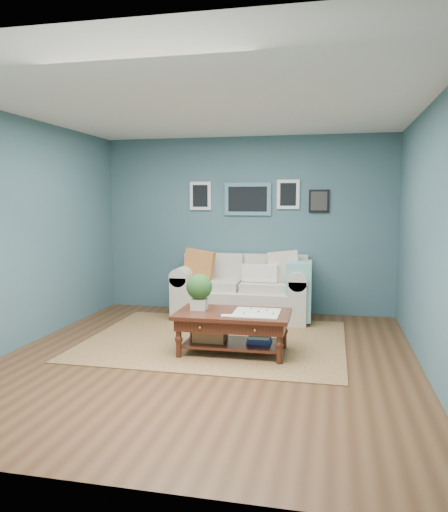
# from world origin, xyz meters

# --- Properties ---
(room_shell) EXTENTS (5.00, 5.02, 2.70)m
(room_shell) POSITION_xyz_m (0.00, 0.06, 1.36)
(room_shell) COLOR brown
(room_shell) RESTS_ON ground
(area_rug) EXTENTS (3.13, 2.50, 0.01)m
(area_rug) POSITION_xyz_m (-0.07, 0.73, 0.01)
(area_rug) COLOR brown
(area_rug) RESTS_ON ground
(loveseat) EXTENTS (1.99, 0.91, 1.02)m
(loveseat) POSITION_xyz_m (0.11, 2.03, 0.42)
(loveseat) COLOR beige
(loveseat) RESTS_ON ground
(coffee_table) EXTENTS (1.28, 0.76, 0.89)m
(coffee_table) POSITION_xyz_m (0.17, 0.26, 0.40)
(coffee_table) COLOR black
(coffee_table) RESTS_ON ground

